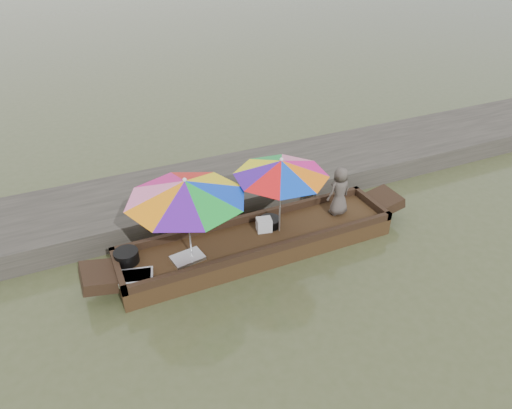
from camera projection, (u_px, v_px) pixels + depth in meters
name	position (u px, v px, depth m)	size (l,w,h in m)	color
water	(258.00, 251.00, 8.80)	(80.00, 80.00, 0.00)	#414828
dock	(218.00, 188.00, 10.37)	(22.00, 2.20, 0.50)	#2D2B26
boat_hull	(258.00, 244.00, 8.71)	(5.30, 1.20, 0.35)	#342313
cooking_pot	(127.00, 257.00, 7.91)	(0.42, 0.42, 0.22)	black
tray_crayfish	(136.00, 277.00, 7.56)	(0.55, 0.38, 0.09)	silver
tray_scallop	(188.00, 258.00, 8.02)	(0.55, 0.38, 0.06)	silver
charcoal_grill	(270.00, 223.00, 8.84)	(0.37, 0.37, 0.17)	black
supply_bag	(264.00, 225.00, 8.71)	(0.28, 0.22, 0.26)	silver
vendor	(340.00, 191.00, 9.03)	(0.51, 0.33, 1.03)	#4D453F
umbrella_bow	(188.00, 218.00, 7.74)	(2.06, 2.06, 1.55)	yellow
umbrella_stern	(280.00, 196.00, 8.36)	(1.73, 1.73, 1.55)	pink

